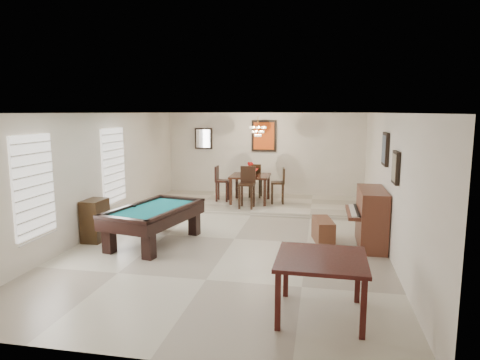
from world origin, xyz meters
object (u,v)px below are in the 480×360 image
(square_table, at_px, (321,286))
(chandelier, at_px, (258,127))
(pool_table, at_px, (155,226))
(dining_chair_south, at_px, (247,188))
(flower_vase, at_px, (250,166))
(upright_piano, at_px, (364,217))
(dining_chair_east, at_px, (278,186))
(apothecary_chest, at_px, (95,220))
(piano_bench, at_px, (323,231))
(dining_table, at_px, (250,186))
(dining_chair_north, at_px, (255,180))
(dining_chair_west, at_px, (223,184))

(square_table, xyz_separation_m, chandelier, (-1.77, 6.31, 1.81))
(pool_table, relative_size, dining_chair_south, 1.96)
(flower_vase, bearing_deg, chandelier, 11.40)
(upright_piano, xyz_separation_m, dining_chair_east, (-2.03, 3.09, 0.05))
(apothecary_chest, xyz_separation_m, chandelier, (2.78, 3.86, 1.77))
(piano_bench, relative_size, flower_vase, 3.26)
(apothecary_chest, distance_m, flower_vase, 4.66)
(upright_piano, distance_m, chandelier, 4.40)
(upright_piano, height_order, apothecary_chest, upright_piano)
(flower_vase, xyz_separation_m, dining_chair_east, (0.77, -0.02, -0.52))
(dining_table, relative_size, dining_chair_east, 1.08)
(apothecary_chest, relative_size, flower_vase, 3.28)
(dining_chair_south, xyz_separation_m, dining_chair_east, (0.73, 0.74, -0.05))
(dining_chair_north, bearing_deg, apothecary_chest, 60.08)
(square_table, distance_m, dining_chair_south, 5.85)
(pool_table, relative_size, dining_table, 1.99)
(piano_bench, xyz_separation_m, flower_vase, (-2.01, 3.04, 0.90))
(apothecary_chest, distance_m, dining_chair_north, 5.24)
(square_table, bearing_deg, dining_table, 107.47)
(dining_chair_north, distance_m, dining_chair_east, 1.04)
(upright_piano, relative_size, dining_chair_north, 1.36)
(chandelier, bearing_deg, apothecary_chest, -125.77)
(dining_table, distance_m, dining_chair_north, 0.72)
(square_table, bearing_deg, dining_chair_south, 109.39)
(pool_table, bearing_deg, dining_chair_west, 94.08)
(dining_chair_south, bearing_deg, dining_chair_west, 138.87)
(dining_chair_west, bearing_deg, piano_bench, -138.76)
(square_table, bearing_deg, chandelier, 105.69)
(dining_chair_north, bearing_deg, dining_chair_south, 89.93)
(flower_vase, xyz_separation_m, dining_chair_west, (-0.79, 0.00, -0.52))
(dining_chair_east, xyz_separation_m, chandelier, (-0.57, 0.06, 1.59))
(piano_bench, height_order, dining_chair_east, dining_chair_east)
(upright_piano, height_order, dining_chair_east, upright_piano)
(pool_table, bearing_deg, piano_bench, 23.99)
(piano_bench, distance_m, dining_table, 3.66)
(square_table, height_order, apothecary_chest, apothecary_chest)
(dining_table, bearing_deg, dining_chair_north, 87.04)
(square_table, relative_size, dining_chair_south, 1.05)
(piano_bench, bearing_deg, pool_table, -168.11)
(chandelier, bearing_deg, piano_bench, -59.59)
(dining_chair_west, relative_size, chandelier, 1.65)
(pool_table, height_order, dining_chair_west, dining_chair_west)
(upright_piano, bearing_deg, square_table, -104.61)
(square_table, relative_size, piano_bench, 1.34)
(upright_piano, bearing_deg, flower_vase, 131.97)
(square_table, distance_m, apothecary_chest, 5.17)
(dining_table, xyz_separation_m, dining_chair_east, (0.77, -0.02, 0.05))
(piano_bench, height_order, flower_vase, flower_vase)
(dining_table, relative_size, chandelier, 1.78)
(pool_table, relative_size, flower_vase, 8.13)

